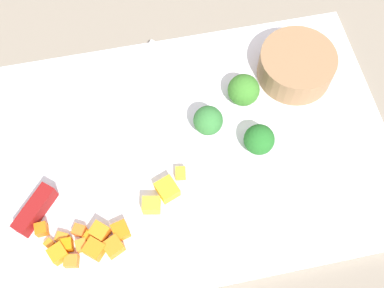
# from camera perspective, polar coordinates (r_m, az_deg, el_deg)

# --- Properties ---
(ground_plane) EXTENTS (4.00, 4.00, 0.00)m
(ground_plane) POSITION_cam_1_polar(r_m,az_deg,el_deg) (0.59, 0.00, -0.90)
(ground_plane) COLOR gray
(cutting_board) EXTENTS (0.49, 0.34, 0.01)m
(cutting_board) POSITION_cam_1_polar(r_m,az_deg,el_deg) (0.59, 0.00, -0.66)
(cutting_board) COLOR white
(cutting_board) RESTS_ON ground_plane
(prep_bowl) EXTENTS (0.10, 0.10, 0.04)m
(prep_bowl) POSITION_cam_1_polar(r_m,az_deg,el_deg) (0.64, 12.53, 9.27)
(prep_bowl) COLOR #926D49
(prep_bowl) RESTS_ON cutting_board
(chef_knife) EXTENTS (0.21, 0.25, 0.02)m
(chef_knife) POSITION_cam_1_polar(r_m,az_deg,el_deg) (0.58, -14.72, -2.50)
(chef_knife) COLOR silver
(chef_knife) RESTS_ON cutting_board
(carrot_dice_0) EXTENTS (0.03, 0.03, 0.02)m
(carrot_dice_0) POSITION_cam_1_polar(r_m,az_deg,el_deg) (0.54, -9.50, -12.19)
(carrot_dice_0) COLOR orange
(carrot_dice_0) RESTS_ON cutting_board
(carrot_dice_1) EXTENTS (0.03, 0.03, 0.02)m
(carrot_dice_1) POSITION_cam_1_polar(r_m,az_deg,el_deg) (0.54, -11.71, -12.39)
(carrot_dice_1) COLOR orange
(carrot_dice_1) RESTS_ON cutting_board
(carrot_dice_2) EXTENTS (0.01, 0.01, 0.01)m
(carrot_dice_2) POSITION_cam_1_polar(r_m,az_deg,el_deg) (0.55, -13.22, -11.87)
(carrot_dice_2) COLOR orange
(carrot_dice_2) RESTS_ON cutting_board
(carrot_dice_3) EXTENTS (0.02, 0.02, 0.02)m
(carrot_dice_3) POSITION_cam_1_polar(r_m,az_deg,el_deg) (0.55, -15.88, -12.66)
(carrot_dice_3) COLOR orange
(carrot_dice_3) RESTS_ON cutting_board
(carrot_dice_4) EXTENTS (0.02, 0.02, 0.01)m
(carrot_dice_4) POSITION_cam_1_polar(r_m,az_deg,el_deg) (0.55, -8.63, -10.35)
(carrot_dice_4) COLOR orange
(carrot_dice_4) RESTS_ON cutting_board
(carrot_dice_5) EXTENTS (0.01, 0.01, 0.01)m
(carrot_dice_5) POSITION_cam_1_polar(r_m,az_deg,el_deg) (0.56, -16.90, -11.50)
(carrot_dice_5) COLOR orange
(carrot_dice_5) RESTS_ON cutting_board
(carrot_dice_6) EXTENTS (0.03, 0.03, 0.02)m
(carrot_dice_6) POSITION_cam_1_polar(r_m,az_deg,el_deg) (0.55, -11.11, -10.42)
(carrot_dice_6) COLOR orange
(carrot_dice_6) RESTS_ON cutting_board
(carrot_dice_7) EXTENTS (0.01, 0.01, 0.01)m
(carrot_dice_7) POSITION_cam_1_polar(r_m,az_deg,el_deg) (0.57, -17.76, -9.82)
(carrot_dice_7) COLOR orange
(carrot_dice_7) RESTS_ON cutting_board
(carrot_dice_8) EXTENTS (0.02, 0.02, 0.01)m
(carrot_dice_8) POSITION_cam_1_polar(r_m,az_deg,el_deg) (0.55, -14.39, -13.59)
(carrot_dice_8) COLOR orange
(carrot_dice_8) RESTS_ON cutting_board
(carrot_dice_9) EXTENTS (0.02, 0.02, 0.01)m
(carrot_dice_9) POSITION_cam_1_polar(r_m,az_deg,el_deg) (0.55, -12.29, -10.91)
(carrot_dice_9) COLOR orange
(carrot_dice_9) RESTS_ON cutting_board
(carrot_dice_10) EXTENTS (0.02, 0.02, 0.01)m
(carrot_dice_10) POSITION_cam_1_polar(r_m,az_deg,el_deg) (0.56, -15.46, -10.90)
(carrot_dice_10) COLOR orange
(carrot_dice_10) RESTS_ON cutting_board
(carrot_dice_11) EXTENTS (0.02, 0.02, 0.01)m
(carrot_dice_11) POSITION_cam_1_polar(r_m,az_deg,el_deg) (0.56, -13.52, -10.15)
(carrot_dice_11) COLOR orange
(carrot_dice_11) RESTS_ON cutting_board
(carrot_dice_12) EXTENTS (0.01, 0.01, 0.01)m
(carrot_dice_12) POSITION_cam_1_polar(r_m,az_deg,el_deg) (0.55, -14.97, -11.78)
(carrot_dice_12) COLOR orange
(carrot_dice_12) RESTS_ON cutting_board
(pepper_dice_0) EXTENTS (0.02, 0.02, 0.02)m
(pepper_dice_0) POSITION_cam_1_polar(r_m,az_deg,el_deg) (0.55, -4.94, -7.42)
(pepper_dice_0) COLOR yellow
(pepper_dice_0) RESTS_ON cutting_board
(pepper_dice_1) EXTENTS (0.01, 0.02, 0.01)m
(pepper_dice_1) POSITION_cam_1_polar(r_m,az_deg,el_deg) (0.56, -1.39, -3.57)
(pepper_dice_1) COLOR yellow
(pepper_dice_1) RESTS_ON cutting_board
(pepper_dice_2) EXTENTS (0.03, 0.03, 0.02)m
(pepper_dice_2) POSITION_cam_1_polar(r_m,az_deg,el_deg) (0.55, -3.02, -5.51)
(pepper_dice_2) COLOR yellow
(pepper_dice_2) RESTS_ON cutting_board
(broccoli_floret_0) EXTENTS (0.04, 0.04, 0.04)m
(broccoli_floret_0) POSITION_cam_1_polar(r_m,az_deg,el_deg) (0.57, 8.14, 0.51)
(broccoli_floret_0) COLOR #91C35F
(broccoli_floret_0) RESTS_ON cutting_board
(broccoli_floret_1) EXTENTS (0.04, 0.04, 0.04)m
(broccoli_floret_1) POSITION_cam_1_polar(r_m,az_deg,el_deg) (0.57, 1.97, 2.82)
(broccoli_floret_1) COLOR #93BD5E
(broccoli_floret_1) RESTS_ON cutting_board
(broccoli_floret_2) EXTENTS (0.04, 0.04, 0.04)m
(broccoli_floret_2) POSITION_cam_1_polar(r_m,az_deg,el_deg) (0.60, 6.27, 6.50)
(broccoli_floret_2) COLOR #8CBE61
(broccoli_floret_2) RESTS_ON cutting_board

